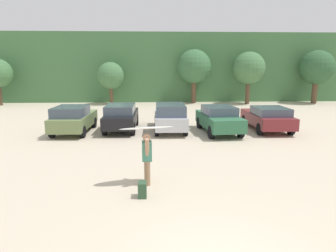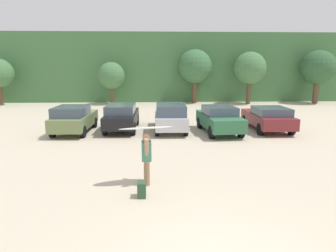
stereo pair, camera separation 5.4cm
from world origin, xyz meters
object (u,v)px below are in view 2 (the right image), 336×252
parked_car_forest_green (219,119)px  surfboard_white (146,128)px  backpack_dropped (142,190)px  parked_car_black (122,116)px  parked_car_maroon (268,118)px  parked_car_silver (170,116)px  person_adult (147,156)px  parked_car_olive_green (74,119)px

parked_car_forest_green → surfboard_white: 8.27m
backpack_dropped → parked_car_black: bearing=99.7°
parked_car_black → parked_car_forest_green: bearing=-99.0°
parked_car_maroon → backpack_dropped: size_ratio=9.27×
parked_car_silver → person_adult: person_adult is taller
parked_car_maroon → surfboard_white: 10.42m
surfboard_white → parked_car_maroon: bearing=-143.2°
parked_car_black → parked_car_silver: (2.83, -0.28, 0.02)m
parked_car_black → person_adult: size_ratio=2.62×
person_adult → backpack_dropped: 1.22m
parked_car_olive_green → parked_car_silver: parked_car_silver is taller
parked_car_black → person_adult: person_adult is taller
parked_car_black → person_adult: 8.32m
parked_car_olive_green → parked_car_maroon: bearing=-87.4°
parked_car_black → person_adult: (1.69, -8.15, 0.10)m
parked_car_black → backpack_dropped: bearing=-169.7°
parked_car_maroon → backpack_dropped: 11.20m
parked_car_olive_green → person_adult: bearing=-148.7°
parked_car_maroon → parked_car_forest_green: bearing=100.3°
parked_car_olive_green → parked_car_black: 2.68m
parked_car_forest_green → parked_car_maroon: bearing=-84.7°
parked_car_olive_green → backpack_dropped: (4.19, -8.56, -0.58)m
parked_car_forest_green → person_adult: bearing=146.9°
parked_car_black → person_adult: bearing=-167.8°
backpack_dropped → parked_car_silver: bearing=81.9°
parked_car_olive_green → parked_car_maroon: size_ratio=0.96×
parked_car_maroon → person_adult: (-6.85, -7.76, 0.17)m
parked_car_silver → parked_car_black: bearing=84.5°
parked_car_olive_green → surfboard_white: size_ratio=2.25×
backpack_dropped → parked_car_forest_green: bearing=64.1°
parked_car_black → parked_car_silver: size_ratio=0.98×
person_adult → backpack_dropped: (-0.12, -0.99, -0.70)m
person_adult → parked_car_forest_green: bearing=-121.2°
parked_car_black → parked_car_maroon: size_ratio=1.03×
parked_car_forest_green → parked_car_olive_green: bearing=82.6°
parked_car_black → backpack_dropped: size_ratio=9.55×
parked_car_forest_green → backpack_dropped: bearing=149.2°
backpack_dropped → person_adult: bearing=83.2°
parked_car_maroon → backpack_dropped: bearing=141.6°
parked_car_forest_green → backpack_dropped: size_ratio=9.18×
parked_car_olive_green → surfboard_white: bearing=-148.8°
person_adult → parked_car_maroon: bearing=-134.5°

